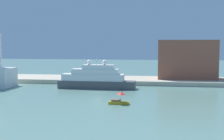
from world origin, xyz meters
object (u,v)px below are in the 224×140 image
harbor_building (187,59)px  parked_car (74,77)px  mooring_bollard (116,79)px  small_motorboat (119,99)px  large_yacht (96,79)px  person_figure (87,77)px

harbor_building → parked_car: 41.03m
mooring_bollard → small_motorboat: bearing=-80.4°
small_motorboat → parked_car: bearing=120.0°
small_motorboat → harbor_building: (18.48, 44.33, 7.18)m
mooring_bollard → large_yacht: bearing=-115.7°
large_yacht → small_motorboat: large_yacht is taller
small_motorboat → person_figure: 41.60m
large_yacht → harbor_building: harbor_building is taller
parked_car → large_yacht: bearing=-50.0°
person_figure → mooring_bollard: bearing=-19.2°
harbor_building → person_figure: harbor_building is taller
harbor_building → parked_car: harbor_building is taller
person_figure → mooring_bollard: person_figure is taller
harbor_building → mooring_bollard: 27.07m
parked_car → mooring_bollard: parked_car is taller
small_motorboat → harbor_building: size_ratio=0.23×
harbor_building → mooring_bollard: harbor_building is taller
large_yacht → harbor_building: (29.12, 20.00, 5.36)m
small_motorboat → person_figure: bearing=113.6°
harbor_building → large_yacht: bearing=-145.5°
harbor_building → small_motorboat: bearing=-112.6°
small_motorboat → person_figure: (-16.64, 38.11, 1.05)m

